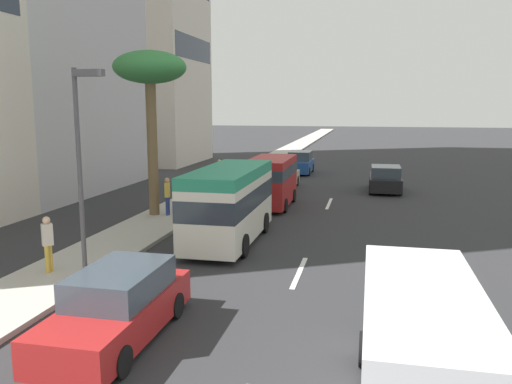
# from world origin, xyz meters

# --- Properties ---
(ground_plane) EXTENTS (198.00, 198.00, 0.00)m
(ground_plane) POSITION_xyz_m (31.50, 0.00, 0.00)
(ground_plane) COLOR #2D2D30
(sidewalk_right) EXTENTS (162.00, 2.80, 0.15)m
(sidewalk_right) POSITION_xyz_m (31.50, 7.22, 0.07)
(sidewalk_right) COLOR #B2ADA3
(sidewalk_right) RESTS_ON ground_plane
(lane_stripe_mid) EXTENTS (3.20, 0.16, 0.01)m
(lane_stripe_mid) POSITION_xyz_m (12.70, 0.00, 0.01)
(lane_stripe_mid) COLOR silver
(lane_stripe_mid) RESTS_ON ground_plane
(lane_stripe_far) EXTENTS (3.20, 0.16, 0.01)m
(lane_stripe_far) POSITION_xyz_m (24.74, 0.00, 0.01)
(lane_stripe_far) COLOR silver
(lane_stripe_far) RESTS_ON ground_plane
(car_lead) EXTENTS (4.22, 1.91, 1.65)m
(car_lead) POSITION_xyz_m (29.49, 3.45, 0.78)
(car_lead) COLOR beige
(car_lead) RESTS_ON ground_plane
(car_second) EXTENTS (4.76, 1.87, 1.62)m
(car_second) POSITION_xyz_m (7.06, 3.38, 0.77)
(car_second) COLOR #A51E1E
(car_second) RESTS_ON ground_plane
(minibus_third) EXTENTS (6.39, 2.27, 2.92)m
(minibus_third) POSITION_xyz_m (15.79, 3.15, 1.60)
(minibus_third) COLOR silver
(minibus_third) RESTS_ON ground_plane
(car_fourth) EXTENTS (4.12, 1.89, 1.71)m
(car_fourth) POSITION_xyz_m (37.13, 3.25, 0.80)
(car_fourth) COLOR #1E478C
(car_fourth) RESTS_ON ground_plane
(car_fifth) EXTENTS (4.23, 1.95, 1.59)m
(car_fifth) POSITION_xyz_m (29.59, -3.06, 0.75)
(car_fifth) COLOR black
(car_fifth) RESTS_ON ground_plane
(van_sixth) EXTENTS (4.86, 2.16, 2.57)m
(van_sixth) POSITION_xyz_m (23.30, 2.94, 1.46)
(van_sixth) COLOR #A51E1E
(van_sixth) RESTS_ON ground_plane
(van_seventh) EXTENTS (5.30, 2.06, 2.27)m
(van_seventh) POSITION_xyz_m (5.40, -3.03, 1.30)
(van_seventh) COLOR silver
(van_seventh) RESTS_ON ground_plane
(pedestrian_near_lamp) EXTENTS (0.38, 0.38, 1.76)m
(pedestrian_near_lamp) POSITION_xyz_m (10.63, 7.55, 1.13)
(pedestrian_near_lamp) COLOR gold
(pedestrian_near_lamp) RESTS_ON sidewalk_right
(pedestrian_mid_block) EXTENTS (0.34, 0.39, 1.60)m
(pedestrian_mid_block) POSITION_xyz_m (29.59, 7.61, 1.03)
(pedestrian_mid_block) COLOR navy
(pedestrian_mid_block) RESTS_ON sidewalk_right
(pedestrian_by_tree) EXTENTS (0.36, 0.29, 1.78)m
(pedestrian_by_tree) POSITION_xyz_m (19.43, 7.16, 1.14)
(pedestrian_by_tree) COLOR navy
(pedestrian_by_tree) RESTS_ON sidewalk_right
(palm_tree) EXTENTS (3.32, 3.32, 7.58)m
(palm_tree) POSITION_xyz_m (19.41, 7.83, 6.69)
(palm_tree) COLOR brown
(palm_tree) RESTS_ON sidewalk_right
(street_lamp) EXTENTS (0.24, 0.97, 6.17)m
(street_lamp) POSITION_xyz_m (10.46, 6.10, 4.01)
(street_lamp) COLOR #4C4C51
(street_lamp) RESTS_ON sidewalk_right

